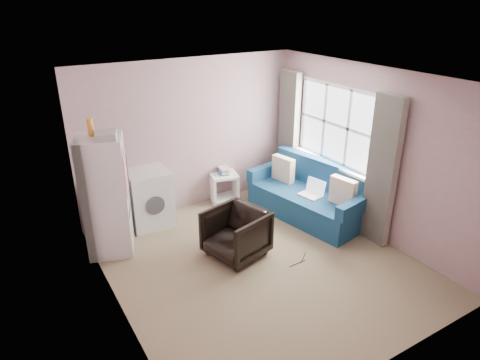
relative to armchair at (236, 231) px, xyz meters
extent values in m
cube|color=#867558|center=(0.18, -0.33, -0.39)|extent=(3.80, 4.20, 0.02)
cube|color=silver|center=(0.18, -0.33, 2.13)|extent=(3.80, 4.20, 0.02)
cube|color=#AA868C|center=(0.18, 1.78, 0.87)|extent=(3.80, 0.02, 2.50)
cube|color=#AA868C|center=(0.18, -2.44, 0.87)|extent=(3.80, 0.02, 2.50)
cube|color=#AA868C|center=(-1.73, -0.33, 0.87)|extent=(0.02, 4.20, 2.50)
cube|color=#AA868C|center=(2.09, -0.33, 0.87)|extent=(0.02, 4.20, 2.50)
cube|color=white|center=(2.07, 0.37, 1.12)|extent=(0.01, 1.60, 1.20)
imported|color=black|center=(0.00, 0.00, 0.00)|extent=(0.86, 0.89, 0.76)
cube|color=silver|center=(-1.45, 1.03, 0.47)|extent=(0.75, 0.75, 1.70)
cube|color=#3F3F45|center=(-1.17, 0.93, 0.25)|extent=(0.19, 0.52, 0.02)
cube|color=#3F3F45|center=(-1.10, 1.13, 0.74)|extent=(0.03, 0.03, 0.49)
cube|color=silver|center=(-1.18, 0.90, 0.81)|extent=(0.14, 0.39, 0.58)
cylinder|color=orange|center=(-1.51, 1.10, 1.44)|extent=(0.10, 0.10, 0.23)
cube|color=#A6A79D|center=(-1.37, 0.90, 1.37)|extent=(0.34, 0.36, 0.09)
cube|color=silver|center=(-0.71, 1.50, 0.07)|extent=(0.66, 0.66, 0.91)
cube|color=#3F3F45|center=(-0.71, 1.48, 0.50)|extent=(0.62, 0.60, 0.05)
cylinder|color=#3F3F45|center=(-0.72, 1.17, 0.08)|extent=(0.30, 0.03, 0.30)
cube|color=white|center=(0.71, 1.63, 0.11)|extent=(0.56, 0.56, 0.04)
cube|color=white|center=(0.71, 1.63, -0.32)|extent=(0.56, 0.56, 0.04)
cube|color=white|center=(0.51, 1.68, -0.12)|extent=(0.15, 0.46, 0.51)
cube|color=white|center=(0.91, 1.58, -0.12)|extent=(0.15, 0.46, 0.51)
cube|color=#256A9A|center=(0.71, 1.63, 0.14)|extent=(0.20, 0.26, 0.03)
cube|color=beige|center=(0.72, 1.63, 0.17)|extent=(0.19, 0.25, 0.03)
cube|color=#256A9A|center=(0.70, 1.64, 0.20)|extent=(0.22, 0.26, 0.03)
cube|color=beige|center=(0.72, 1.62, 0.23)|extent=(0.18, 0.24, 0.03)
cube|color=navy|center=(1.61, 0.40, -0.17)|extent=(1.24, 2.04, 0.42)
cube|color=navy|center=(1.96, 0.47, 0.28)|extent=(0.54, 1.91, 0.47)
cube|color=navy|center=(1.78, -0.50, 0.15)|extent=(0.91, 0.31, 0.21)
cube|color=navy|center=(1.44, 1.31, 0.15)|extent=(0.91, 0.31, 0.21)
cube|color=#FEE0C0|center=(1.78, -0.19, 0.26)|extent=(0.20, 0.44, 0.42)
cube|color=#FEE0C0|center=(1.55, 1.02, 0.26)|extent=(0.20, 0.44, 0.42)
cube|color=white|center=(1.55, 0.28, 0.06)|extent=(0.30, 0.39, 0.02)
cube|color=silver|center=(1.68, 0.31, 0.18)|extent=(0.13, 0.36, 0.23)
cube|color=white|center=(2.00, 0.37, 0.49)|extent=(0.14, 1.70, 0.04)
cube|color=white|center=(2.05, 0.37, 0.52)|extent=(0.02, 1.68, 0.05)
cube|color=white|center=(2.05, 0.37, 1.12)|extent=(0.02, 1.68, 0.05)
cube|color=white|center=(2.05, 0.37, 1.72)|extent=(0.02, 1.68, 0.05)
cube|color=white|center=(2.05, -0.43, 1.12)|extent=(0.02, 0.05, 1.20)
cube|color=white|center=(2.05, 0.11, 1.12)|extent=(0.02, 0.05, 1.20)
cube|color=white|center=(2.05, 0.64, 1.12)|extent=(0.02, 0.05, 1.20)
cube|color=white|center=(2.05, 1.17, 1.12)|extent=(0.02, 0.05, 1.20)
cube|color=beige|center=(1.96, -0.71, 0.72)|extent=(0.12, 0.46, 2.18)
cube|color=beige|center=(1.96, 1.45, 0.72)|extent=(0.12, 0.46, 2.18)
cylinder|color=black|center=(0.76, -0.56, -0.37)|extent=(0.22, 0.18, 0.01)
cylinder|color=black|center=(0.61, -0.62, -0.37)|extent=(0.28, 0.02, 0.01)
camera|label=1|loc=(-2.60, -4.41, 3.00)|focal=32.00mm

